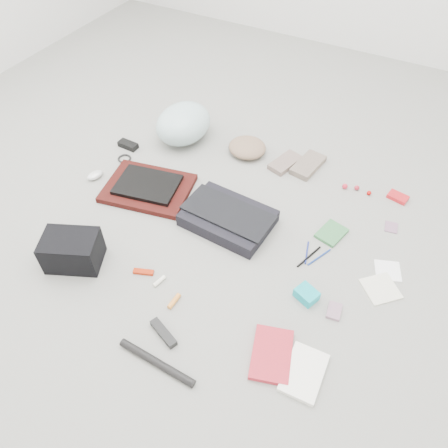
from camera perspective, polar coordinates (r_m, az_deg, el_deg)
The scene contains 33 objects.
ground_plane at distance 1.98m, azimuth -0.00°, elevation -0.98°, with size 4.00×4.00×0.00m, color gray.
messenger_bag at distance 1.99m, azimuth 0.54°, elevation 0.78°, with size 0.39×0.27×0.06m, color black.
bag_flap at distance 1.96m, azimuth 0.55°, elevation 1.53°, with size 0.41×0.19×0.01m, color black.
laptop_sleeve at distance 2.19m, azimuth -9.88°, elevation 4.62°, with size 0.41×0.31×0.03m, color #360D0A.
laptop at distance 2.17m, azimuth -9.96°, elevation 5.09°, with size 0.30×0.22×0.02m, color black.
bike_helmet at distance 2.44m, azimuth -5.33°, elevation 12.93°, with size 0.27×0.34×0.20m, color silver.
beanie at distance 2.37m, azimuth 3.05°, elevation 9.95°, with size 0.20×0.19×0.07m, color #896A53.
mitten_left at distance 2.33m, azimuth 8.00°, elevation 7.94°, with size 0.09×0.18×0.03m, color #7C675D.
mitten_right at distance 2.33m, azimuth 10.92°, elevation 7.58°, with size 0.11×0.21×0.03m, color #756659.
power_brick at distance 2.48m, azimuth -12.42°, elevation 10.05°, with size 0.11×0.05×0.03m, color black.
cable_coil at distance 2.41m, azimuth -12.87°, elevation 8.33°, with size 0.07×0.07×0.01m, color black.
mouse at distance 2.32m, azimuth -16.50°, elevation 6.13°, with size 0.05×0.09×0.03m, color silver.
camera_bag at distance 1.92m, azimuth -19.21°, elevation -3.29°, with size 0.22×0.16×0.15m, color black.
multitool at distance 1.86m, azimuth -10.48°, elevation -6.17°, with size 0.09×0.02×0.01m, color #9A1E05.
toiletry_tube_white at distance 1.82m, azimuth -8.44°, elevation -7.39°, with size 0.02×0.02×0.06m, color white.
toiletry_tube_orange at distance 1.75m, azimuth -6.54°, elevation -9.97°, with size 0.02×0.02×0.07m, color orange.
u_lock at distance 1.68m, azimuth -7.91°, elevation -13.91°, with size 0.13×0.03×0.03m, color black.
bike_pump at distance 1.63m, azimuth -8.77°, elevation -17.43°, with size 0.03×0.03×0.31m, color black.
book_red at distance 1.64m, azimuth 6.24°, elevation -16.57°, with size 0.14×0.21×0.02m, color red.
book_white at distance 1.63m, azimuth 10.39°, elevation -18.56°, with size 0.13×0.19×0.02m, color white.
notepad at distance 2.02m, azimuth 13.85°, elevation -1.17°, with size 0.10×0.13×0.02m, color #336D3C.
pen_blue at distance 1.93m, azimuth 10.77°, elevation -3.69°, with size 0.01×0.01×0.13m, color navy.
pen_black at distance 1.91m, azimuth 11.03°, elevation -4.21°, with size 0.01×0.01×0.15m, color black.
pen_navy at distance 1.92m, azimuth 12.33°, elevation -4.26°, with size 0.01×0.01×0.14m, color navy.
accordion_wallet at distance 1.78m, azimuth 10.73°, elevation -9.03°, with size 0.09×0.07×0.04m, color #0EB0BD.
card_deck at distance 1.78m, azimuth 14.20°, elevation -10.96°, with size 0.05×0.08×0.01m, color gray.
napkin_top at distance 1.96m, azimuth 20.61°, elevation -5.73°, with size 0.10×0.10×0.01m, color white.
napkin_bottom at distance 1.89m, azimuth 19.78°, elevation -7.96°, with size 0.13×0.13×0.01m, color silver.
lollipop_a at distance 2.25m, azimuth 15.51°, elevation 4.77°, with size 0.03×0.03×0.03m, color red.
lollipop_b at distance 2.26m, azimuth 16.96°, elevation 4.55°, with size 0.02×0.02×0.02m, color #AC1F2D.
lollipop_c at distance 2.25m, azimuth 18.42°, elevation 3.87°, with size 0.02×0.02×0.02m, color #B10A08.
altoids_tin at distance 2.28m, azimuth 21.77°, elevation 3.29°, with size 0.09×0.06×0.02m, color red.
stamp_sheet at distance 2.13m, azimuth 21.00°, elevation -0.39°, with size 0.06×0.07×0.00m, color gray.
Camera 1 is at (0.62, -1.15, 1.48)m, focal length 35.00 mm.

